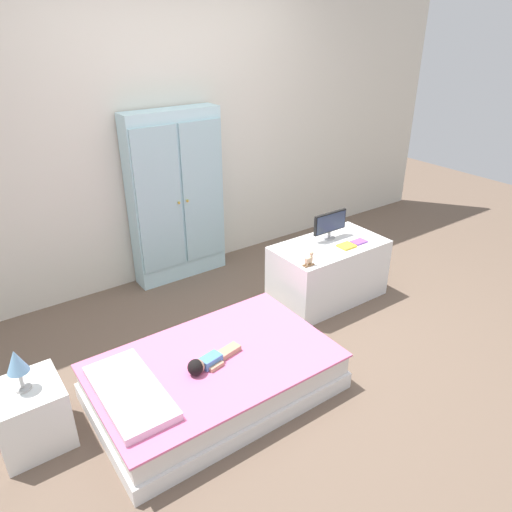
{
  "coord_description": "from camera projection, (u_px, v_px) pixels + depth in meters",
  "views": [
    {
      "loc": [
        -1.77,
        -2.17,
        2.15
      ],
      "look_at": [
        0.06,
        0.41,
        0.56
      ],
      "focal_mm": 33.59,
      "sensor_mm": 36.0,
      "label": 1
    }
  ],
  "objects": [
    {
      "name": "wardrobe",
      "position": [
        177.0,
        198.0,
        4.13
      ],
      "size": [
        0.83,
        0.24,
        1.49
      ],
      "color": "silver",
      "rests_on": "ground_plane"
    },
    {
      "name": "ground_plane",
      "position": [
        282.0,
        349.0,
        3.47
      ],
      "size": [
        10.0,
        10.0,
        0.02
      ],
      "primitive_type": "cube",
      "color": "brown"
    },
    {
      "name": "book_purple",
      "position": [
        359.0,
        242.0,
        3.9
      ],
      "size": [
        0.12,
        0.08,
        0.01
      ],
      "primitive_type": "cube",
      "color": "#8E51B2",
      "rests_on": "tv_stand"
    },
    {
      "name": "book_yellow",
      "position": [
        347.0,
        246.0,
        3.82
      ],
      "size": [
        0.13,
        0.11,
        0.02
      ],
      "primitive_type": "cube",
      "color": "gold",
      "rests_on": "tv_stand"
    },
    {
      "name": "doll",
      "position": [
        205.0,
        363.0,
        2.85
      ],
      "size": [
        0.39,
        0.15,
        0.1
      ],
      "color": "#4C84C6",
      "rests_on": "bed"
    },
    {
      "name": "back_wall",
      "position": [
        170.0,
        123.0,
        4.01
      ],
      "size": [
        6.4,
        0.05,
        2.7
      ],
      "primitive_type": "cube",
      "color": "silver",
      "rests_on": "ground_plane"
    },
    {
      "name": "tv_monitor",
      "position": [
        330.0,
        223.0,
        3.92
      ],
      "size": [
        0.33,
        0.1,
        0.23
      ],
      "color": "#99999E",
      "rests_on": "tv_stand"
    },
    {
      "name": "bed",
      "position": [
        215.0,
        377.0,
        3.0
      ],
      "size": [
        1.47,
        0.93,
        0.26
      ],
      "color": "white",
      "rests_on": "ground_plane"
    },
    {
      "name": "nightstand",
      "position": [
        31.0,
        415.0,
        2.63
      ],
      "size": [
        0.36,
        0.36,
        0.38
      ],
      "primitive_type": "cube",
      "color": "white",
      "rests_on": "ground_plane"
    },
    {
      "name": "table_lamp",
      "position": [
        16.0,
        363.0,
        2.47
      ],
      "size": [
        0.11,
        0.11,
        0.25
      ],
      "color": "#B7B2AD",
      "rests_on": "nightstand"
    },
    {
      "name": "tv_stand",
      "position": [
        328.0,
        271.0,
        3.99
      ],
      "size": [
        0.93,
        0.51,
        0.5
      ],
      "primitive_type": "cube",
      "color": "white",
      "rests_on": "ground_plane"
    },
    {
      "name": "rocking_horse_toy",
      "position": [
        309.0,
        259.0,
        3.52
      ],
      "size": [
        0.09,
        0.04,
        0.11
      ],
      "color": "#8E6642",
      "rests_on": "tv_stand"
    },
    {
      "name": "pillow",
      "position": [
        130.0,
        392.0,
        2.65
      ],
      "size": [
        0.32,
        0.67,
        0.05
      ],
      "primitive_type": "cube",
      "color": "silver",
      "rests_on": "bed"
    }
  ]
}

